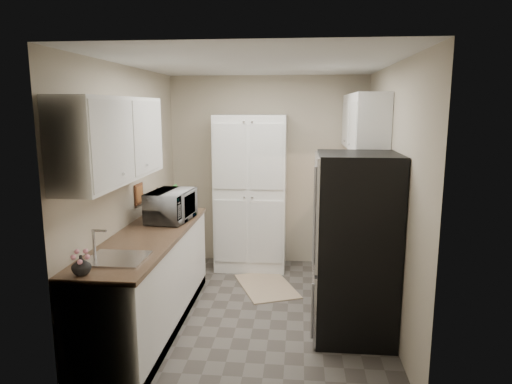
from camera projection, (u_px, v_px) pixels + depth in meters
The scene contains 16 objects.
ground at pixel (257, 310), 4.77m from camera, with size 3.20×3.20×0.00m, color #56514C.
room_shell at pixel (255, 156), 4.46m from camera, with size 2.64×3.24×2.52m.
pantry_cabinet at pixel (251, 193), 5.89m from camera, with size 0.90×0.55×2.00m, color white.
base_cabinet_left at pixel (149, 283), 4.36m from camera, with size 0.60×2.30×0.88m, color white.
countertop_left at pixel (147, 236), 4.28m from camera, with size 0.63×2.33×0.04m, color brown.
base_cabinet_right at pixel (343, 240), 5.76m from camera, with size 0.60×0.80×0.88m, color white.
countertop_right at pixel (345, 204), 5.68m from camera, with size 0.63×0.83×0.04m, color brown.
electric_range at pixel (349, 258), 4.97m from camera, with size 0.71×0.78×1.13m.
refrigerator at pixel (356, 247), 4.12m from camera, with size 0.70×0.72×1.70m, color #B7B7BC.
microwave at pixel (171, 206), 4.77m from camera, with size 0.57×0.39×0.32m, color #B0B1B6.
wine_bottle at pixel (158, 202), 5.07m from camera, with size 0.07×0.07×0.27m, color black.
flower_vase at pixel (81, 265), 3.24m from camera, with size 0.14×0.14×0.14m, color silver.
cutting_board at pixel (176, 199), 5.18m from camera, with size 0.02×0.24×0.30m, color green.
toaster_oven at pixel (352, 194), 5.61m from camera, with size 0.34×0.44×0.25m, color silver.
fruit_basket at pixel (353, 179), 5.58m from camera, with size 0.24×0.24×0.10m, color red, non-canonical shape.
kitchen_mat at pixel (266, 286), 5.40m from camera, with size 0.56×0.90×0.01m, color tan.
Camera 1 is at (0.42, -4.44, 2.10)m, focal length 32.00 mm.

